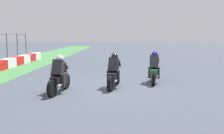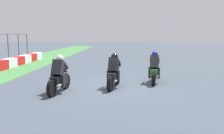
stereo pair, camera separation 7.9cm
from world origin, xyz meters
name	(u,v)px [view 1 (the left image)]	position (x,y,z in m)	size (l,w,h in m)	color
ground_plane	(111,88)	(0.00, 0.00, 0.00)	(120.00, 120.00, 0.00)	#454D5A
rider_lane_a	(154,70)	(1.18, -2.04, 0.62)	(2.04, 0.60, 1.51)	black
rider_lane_b	(114,73)	(0.04, -0.14, 0.62)	(2.03, 0.61, 1.51)	black
rider_lane_c	(59,77)	(-0.94, 2.02, 0.62)	(2.04, 0.59, 1.51)	black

